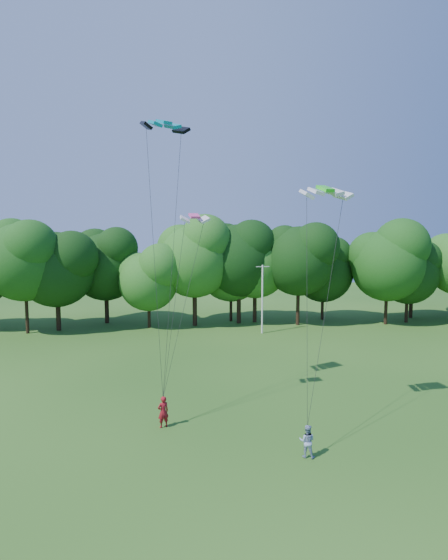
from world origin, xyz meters
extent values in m
plane|color=#204C14|center=(0.00, 0.00, 0.00)|extent=(160.00, 160.00, 0.00)
cylinder|color=silver|center=(6.00, 30.31, 3.97)|extent=(0.20, 0.20, 7.94)
cube|color=silver|center=(6.00, 30.31, 7.74)|extent=(1.58, 0.28, 0.08)
imported|color=maroon|center=(-5.01, 6.80, 0.94)|extent=(0.82, 0.70, 1.89)
imported|color=#8C9FC3|center=(2.37, 2.36, 0.85)|extent=(1.01, 0.91, 1.71)
cube|color=#058BA0|center=(-4.76, 10.22, 18.45)|extent=(3.25, 2.41, 0.56)
cube|color=#2BDA20|center=(4.35, 6.02, 14.01)|extent=(3.02, 1.68, 0.53)
cube|color=#F54493|center=(-2.95, 9.08, 12.56)|extent=(1.93, 1.16, 0.37)
cylinder|color=black|center=(4.24, 36.37, 2.54)|extent=(0.52, 0.52, 5.07)
ellipsoid|color=black|center=(4.24, 36.37, 9.23)|extent=(10.15, 10.15, 11.07)
cylinder|color=#382A16|center=(28.26, 37.09, 1.81)|extent=(0.46, 0.46, 3.63)
ellipsoid|color=#214E17|center=(28.26, 37.09, 6.60)|extent=(7.26, 7.26, 7.92)
camera|label=1|loc=(-4.52, -18.34, 11.43)|focal=28.00mm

